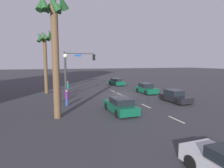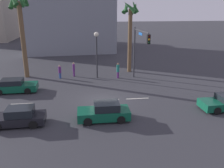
{
  "view_description": "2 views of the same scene",
  "coord_description": "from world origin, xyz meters",
  "px_view_note": "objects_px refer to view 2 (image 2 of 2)",
  "views": [
    {
      "loc": [
        -24.1,
        9.4,
        4.51
      ],
      "look_at": [
        0.48,
        1.06,
        1.47
      ],
      "focal_mm": 29.61,
      "sensor_mm": 36.0,
      "label": 1
    },
    {
      "loc": [
        -1.7,
        -21.12,
        8.62
      ],
      "look_at": [
        0.95,
        0.58,
        1.39
      ],
      "focal_mm": 38.58,
      "sensor_mm": 36.0,
      "label": 2
    }
  ],
  "objects_px": {
    "pedestrian_2": "(60,71)",
    "pedestrian_0": "(118,70)",
    "car_4": "(18,117)",
    "traffic_signal": "(139,46)",
    "car_3": "(104,112)",
    "car_0": "(15,86)",
    "palm_tree_1": "(21,20)",
    "streetlamp": "(97,46)",
    "palm_tree_0": "(130,23)",
    "pedestrian_1": "(74,69)"
  },
  "relations": [
    {
      "from": "pedestrian_2",
      "to": "pedestrian_0",
      "type": "bearing_deg",
      "value": -6.11
    },
    {
      "from": "palm_tree_0",
      "to": "palm_tree_1",
      "type": "relative_size",
      "value": 0.9
    },
    {
      "from": "car_0",
      "to": "traffic_signal",
      "type": "distance_m",
      "value": 14.1
    },
    {
      "from": "car_0",
      "to": "palm_tree_0",
      "type": "distance_m",
      "value": 15.88
    },
    {
      "from": "car_0",
      "to": "pedestrian_1",
      "type": "xyz_separation_m",
      "value": [
        5.93,
        5.02,
        0.32
      ]
    },
    {
      "from": "car_0",
      "to": "car_3",
      "type": "bearing_deg",
      "value": -40.89
    },
    {
      "from": "car_0",
      "to": "palm_tree_1",
      "type": "bearing_deg",
      "value": 89.17
    },
    {
      "from": "pedestrian_0",
      "to": "car_3",
      "type": "bearing_deg",
      "value": -103.64
    },
    {
      "from": "car_4",
      "to": "pedestrian_1",
      "type": "distance_m",
      "value": 13.11
    },
    {
      "from": "pedestrian_0",
      "to": "streetlamp",
      "type": "bearing_deg",
      "value": 170.99
    },
    {
      "from": "streetlamp",
      "to": "palm_tree_1",
      "type": "xyz_separation_m",
      "value": [
        -8.71,
        1.57,
        2.93
      ]
    },
    {
      "from": "car_3",
      "to": "streetlamp",
      "type": "distance_m",
      "value": 11.96
    },
    {
      "from": "car_0",
      "to": "car_4",
      "type": "xyz_separation_m",
      "value": [
        2.16,
        -7.53,
        -0.01
      ]
    },
    {
      "from": "streetlamp",
      "to": "pedestrian_2",
      "type": "distance_m",
      "value": 5.51
    },
    {
      "from": "pedestrian_0",
      "to": "pedestrian_1",
      "type": "relative_size",
      "value": 1.07
    },
    {
      "from": "car_0",
      "to": "palm_tree_1",
      "type": "distance_m",
      "value": 8.39
    },
    {
      "from": "car_3",
      "to": "palm_tree_1",
      "type": "bearing_deg",
      "value": 123.22
    },
    {
      "from": "car_4",
      "to": "pedestrian_0",
      "type": "height_order",
      "value": "pedestrian_0"
    },
    {
      "from": "car_4",
      "to": "pedestrian_2",
      "type": "bearing_deg",
      "value": 80.01
    },
    {
      "from": "pedestrian_1",
      "to": "palm_tree_1",
      "type": "relative_size",
      "value": 0.17
    },
    {
      "from": "car_3",
      "to": "pedestrian_2",
      "type": "bearing_deg",
      "value": 110.29
    },
    {
      "from": "car_0",
      "to": "pedestrian_1",
      "type": "height_order",
      "value": "pedestrian_1"
    },
    {
      "from": "streetlamp",
      "to": "pedestrian_0",
      "type": "relative_size",
      "value": 2.96
    },
    {
      "from": "car_0",
      "to": "streetlamp",
      "type": "xyz_separation_m",
      "value": [
        8.79,
        4.02,
        3.34
      ]
    },
    {
      "from": "car_3",
      "to": "palm_tree_0",
      "type": "xyz_separation_m",
      "value": [
        4.66,
        13.92,
        5.77
      ]
    },
    {
      "from": "pedestrian_2",
      "to": "car_3",
      "type": "bearing_deg",
      "value": -69.71
    },
    {
      "from": "car_0",
      "to": "pedestrian_2",
      "type": "bearing_deg",
      "value": 45.79
    },
    {
      "from": "car_3",
      "to": "streetlamp",
      "type": "bearing_deg",
      "value": 89.21
    },
    {
      "from": "car_4",
      "to": "palm_tree_0",
      "type": "xyz_separation_m",
      "value": [
        11.14,
        13.98,
        5.81
      ]
    },
    {
      "from": "palm_tree_1",
      "to": "pedestrian_1",
      "type": "bearing_deg",
      "value": -5.51
    },
    {
      "from": "car_4",
      "to": "pedestrian_1",
      "type": "bearing_deg",
      "value": 73.28
    },
    {
      "from": "car_0",
      "to": "car_4",
      "type": "bearing_deg",
      "value": -74.0
    },
    {
      "from": "car_4",
      "to": "palm_tree_1",
      "type": "height_order",
      "value": "palm_tree_1"
    },
    {
      "from": "car_3",
      "to": "pedestrian_0",
      "type": "relative_size",
      "value": 2.15
    },
    {
      "from": "traffic_signal",
      "to": "palm_tree_0",
      "type": "bearing_deg",
      "value": 92.44
    },
    {
      "from": "traffic_signal",
      "to": "palm_tree_0",
      "type": "distance_m",
      "value": 4.89
    },
    {
      "from": "car_4",
      "to": "traffic_signal",
      "type": "xyz_separation_m",
      "value": [
        11.32,
        9.65,
        3.54
      ]
    },
    {
      "from": "streetlamp",
      "to": "pedestrian_2",
      "type": "xyz_separation_m",
      "value": [
        -4.54,
        0.36,
        -3.11
      ]
    },
    {
      "from": "car_4",
      "to": "streetlamp",
      "type": "relative_size",
      "value": 0.73
    },
    {
      "from": "palm_tree_1",
      "to": "palm_tree_0",
      "type": "bearing_deg",
      "value": 3.75
    },
    {
      "from": "pedestrian_2",
      "to": "palm_tree_0",
      "type": "distance_m",
      "value": 10.82
    },
    {
      "from": "palm_tree_0",
      "to": "car_3",
      "type": "bearing_deg",
      "value": -108.52
    },
    {
      "from": "pedestrian_1",
      "to": "pedestrian_2",
      "type": "distance_m",
      "value": 1.8
    },
    {
      "from": "traffic_signal",
      "to": "pedestrian_0",
      "type": "distance_m",
      "value": 4.11
    },
    {
      "from": "traffic_signal",
      "to": "pedestrian_2",
      "type": "relative_size",
      "value": 3.71
    },
    {
      "from": "car_3",
      "to": "car_0",
      "type": "bearing_deg",
      "value": 139.11
    },
    {
      "from": "pedestrian_1",
      "to": "palm_tree_1",
      "type": "distance_m",
      "value": 8.36
    },
    {
      "from": "pedestrian_2",
      "to": "streetlamp",
      "type": "bearing_deg",
      "value": -4.48
    },
    {
      "from": "pedestrian_1",
      "to": "traffic_signal",
      "type": "bearing_deg",
      "value": -20.96
    },
    {
      "from": "car_4",
      "to": "traffic_signal",
      "type": "height_order",
      "value": "traffic_signal"
    }
  ]
}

